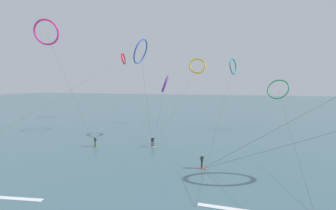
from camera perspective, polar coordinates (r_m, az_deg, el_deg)
sea_water at (r=114.30m, az=11.67°, el=-0.01°), size 400.00×200.00×0.08m
surfer_ivory at (r=38.63m, az=-3.73°, el=-8.96°), size 1.40×0.72×1.70m
surfer_coral at (r=29.57m, az=8.14°, el=-13.49°), size 1.40×0.68×1.70m
surfer_lime at (r=40.46m, az=-17.14°, el=-8.53°), size 1.40×0.73×1.70m
kite_emerald at (r=56.65m, az=24.93°, el=3.44°), size 5.34×38.64×11.15m
kite_amber at (r=60.72m, az=7.07°, el=9.30°), size 5.49×25.80×16.68m
kite_magenta at (r=52.91m, az=-27.22°, el=15.31°), size 16.14×6.83×22.52m
kite_cobalt at (r=51.25m, az=-6.61°, el=12.66°), size 7.91×14.53×19.56m
kite_violet at (r=45.75m, az=-0.70°, el=5.12°), size 2.52×10.46×11.86m
kite_crimson at (r=71.85m, az=-10.69°, el=10.87°), size 3.17×47.57×19.24m
kite_teal at (r=62.32m, az=15.37°, el=8.89°), size 3.46×46.02×16.57m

